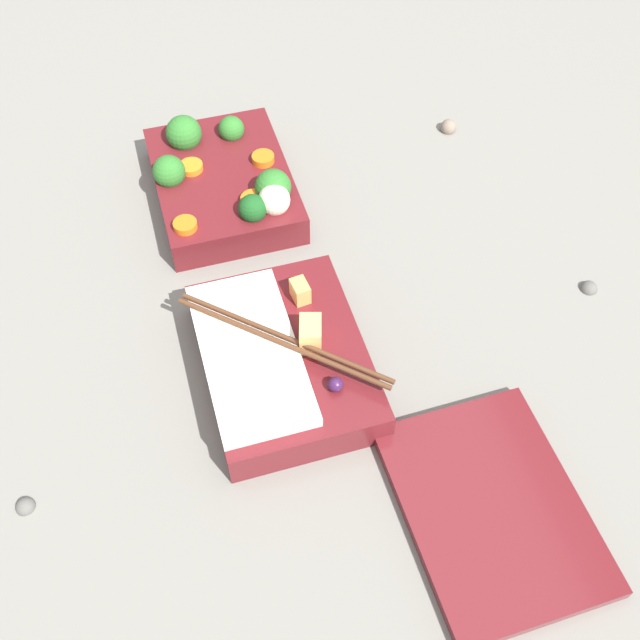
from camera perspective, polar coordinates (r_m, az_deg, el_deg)
The scene contains 7 objects.
ground_plane at distance 0.81m, azimuth -5.85°, elevation 3.63°, with size 3.00×3.00×0.00m, color slate.
bento_tray_vegetable at distance 0.88m, azimuth -7.34°, elevation 10.42°, with size 0.20×0.15×0.07m.
bento_tray_rice at distance 0.71m, azimuth -3.06°, elevation -2.94°, with size 0.20×0.17×0.07m.
bento_lid at distance 0.67m, azimuth 12.94°, elevation -13.78°, with size 0.20×0.15×0.01m, color maroon.
pebble_0 at distance 1.00m, azimuth 9.76°, elevation 14.28°, with size 0.02×0.02×0.02m, color #7A6B5B.
pebble_1 at distance 0.71m, azimuth -21.60°, elevation -12.96°, with size 0.02×0.02×0.02m, color #595651.
pebble_2 at distance 0.84m, azimuth 19.85°, elevation 2.44°, with size 0.02×0.02×0.02m, color #595651.
Camera 1 is at (0.53, -0.07, 0.61)m, focal length 42.00 mm.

